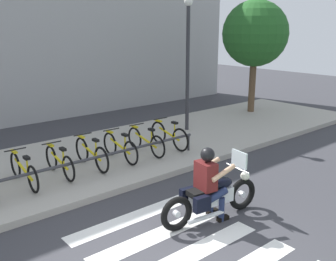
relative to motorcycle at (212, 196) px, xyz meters
The scene contains 15 objects.
sidewalk 4.62m from the motorcycle, 112.70° to the left, with size 24.00×4.40×0.15m, color #A8A399.
crosswalk_stripe_2 1.33m from the motorcycle, 150.99° to the right, with size 2.80×0.40×0.01m, color white.
crosswalk_stripe_3 1.20m from the motorcycle, 169.74° to the left, with size 2.80×0.40×0.01m, color white.
crosswalk_stripe_4 1.54m from the motorcycle, 137.49° to the left, with size 2.80×0.40×0.01m, color white.
motorcycle is the anchor object (origin of this frame).
rider 0.38m from the motorcycle, 169.44° to the left, with size 0.68×0.60×1.44m.
bicycle_1 4.18m from the motorcycle, 122.22° to the left, with size 0.48×1.70×0.73m.
bicycle_2 3.80m from the motorcycle, 111.53° to the left, with size 0.48×1.56×0.74m.
bicycle_3 3.58m from the motorcycle, 99.01° to the left, with size 0.48×1.65×0.79m.
bicycle_4 3.55m from the motorcycle, 85.58° to the left, with size 0.48×1.64×0.76m.
bicycle_5 3.70m from the motorcycle, 72.61° to the left, with size 0.48×1.68×0.76m.
bicycle_6 4.03m from the motorcycle, 61.23° to the left, with size 0.48×1.65×0.80m.
bike_rack 3.03m from the motorcycle, 100.65° to the left, with size 5.60×0.07×0.49m.
street_lamp 6.31m from the motorcycle, 51.68° to the left, with size 0.28×0.28×4.40m.
tree_near_rack 9.54m from the motorcycle, 33.55° to the left, with size 2.55×2.55×4.52m.
Camera 1 is at (-3.09, -3.89, 3.55)m, focal length 41.01 mm.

